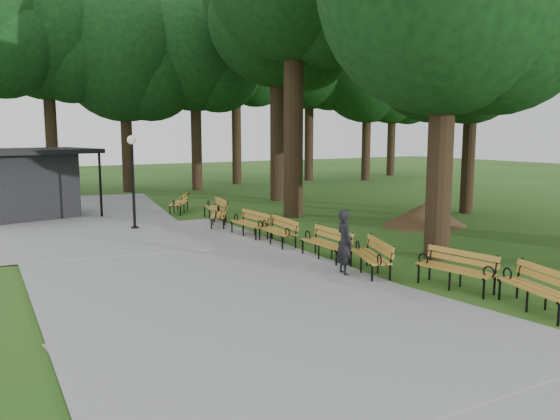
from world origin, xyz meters
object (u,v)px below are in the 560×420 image
bench_3 (370,257)px  bench_9 (179,203)px  kiosk (24,184)px  person (345,243)px  bench_4 (325,244)px  lawn_tree_1 (441,47)px  bench_6 (249,224)px  lamp_post (132,163)px  dirt_mound (424,214)px  bench_7 (219,215)px  bench_2 (455,270)px  bench_1 (537,289)px  lawn_tree_5 (474,38)px  bench_5 (277,231)px  lawn_tree_4 (277,18)px  bench_8 (215,209)px

bench_3 → bench_9: bearing=-157.3°
kiosk → person: bearing=-80.1°
bench_4 → lawn_tree_1: bearing=116.4°
bench_6 → lawn_tree_1: lawn_tree_1 is taller
lamp_post → dirt_mound: size_ratio=1.19×
kiosk → bench_3: 15.49m
lamp_post → bench_7: 3.62m
bench_6 → bench_7: size_ratio=1.00×
bench_2 → bench_7: same height
person → bench_6: (0.33, 5.63, -0.38)m
bench_2 → lawn_tree_1: (7.61, 7.84, 6.40)m
bench_2 → dirt_mound: bearing=129.5°
bench_1 → lawn_tree_5: lawn_tree_5 is taller
bench_5 → person: bearing=-1.4°
bench_7 → lawn_tree_1: (8.67, -2.47, 6.40)m
bench_1 → lamp_post: bearing=-147.5°
bench_4 → lawn_tree_4: bearing=155.9°
bench_1 → lawn_tree_1: lawn_tree_1 is taller
lamp_post → dirt_mound: (9.62, -4.76, -1.99)m
dirt_mound → bench_3: size_ratio=1.50×
kiosk → bench_8: (6.48, -4.31, -0.97)m
lawn_tree_5 → dirt_mound: bearing=-160.6°
person → bench_5: bearing=6.6°
dirt_mound → bench_4: size_ratio=1.50×
person → dirt_mound: size_ratio=0.57×
bench_5 → lawn_tree_1: 10.83m
bench_5 → bench_6: bearing=-172.0°
lamp_post → lawn_tree_1: lawn_tree_1 is taller
bench_5 → bench_6: size_ratio=1.00×
kiosk → bench_8: kiosk is taller
lamp_post → lawn_tree_1: 12.84m
dirt_mound → bench_2: 8.63m
kiosk → lamp_post: lamp_post is taller
bench_3 → lawn_tree_4: (5.70, 14.02, 8.66)m
lawn_tree_5 → kiosk: bearing=153.5°
person → lawn_tree_5: lawn_tree_5 is taller
person → lawn_tree_4: bearing=-11.8°
lawn_tree_4 → dirt_mound: bearing=-85.4°
kiosk → bench_5: kiosk is taller
bench_1 → bench_7: (-1.20, 12.21, 0.00)m
kiosk → bench_9: size_ratio=2.37×
bench_3 → lawn_tree_1: size_ratio=0.19×
bench_1 → lawn_tree_5: 15.27m
bench_4 → lawn_tree_1: size_ratio=0.19×
bench_2 → bench_3: (-0.79, 2.00, 0.00)m
bench_7 → bench_8: same height
bench_6 → kiosk: bearing=-146.1°
bench_7 → lawn_tree_1: size_ratio=0.19×
bench_7 → bench_4: bearing=30.3°
bench_5 → lawn_tree_4: 14.36m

